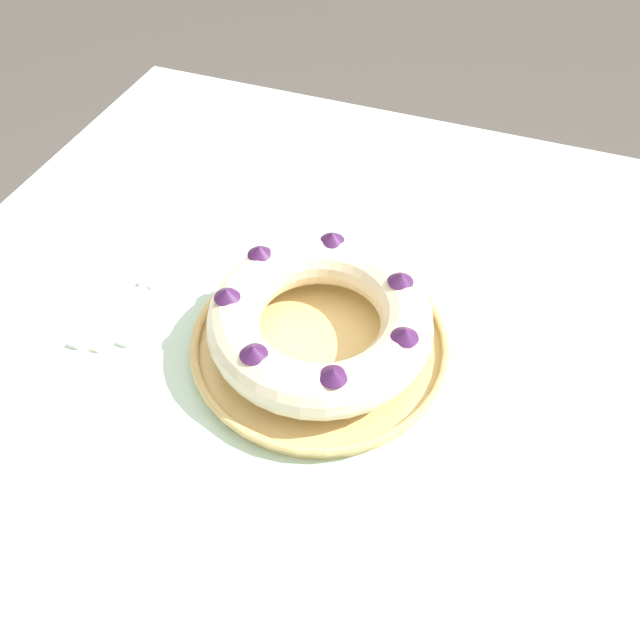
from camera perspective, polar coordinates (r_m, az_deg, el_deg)
ground_plane at (r=1.55m, az=0.13°, el=-20.92°), size 8.00×8.00×0.00m
dining_table at (r=0.94m, az=0.20°, el=-6.21°), size 1.27×1.27×0.78m
serving_dish at (r=0.86m, az=0.00°, el=-2.09°), size 0.36×0.36×0.03m
bundt_cake at (r=0.82m, az=-0.01°, el=0.04°), size 0.30×0.30×0.08m
fork at (r=0.97m, az=-16.55°, el=1.92°), size 0.02×0.18×0.01m
serving_knife at (r=0.97m, az=-18.98°, el=1.25°), size 0.02×0.19×0.01m
cake_knife at (r=0.95m, az=-15.43°, el=0.93°), size 0.02×0.17×0.01m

